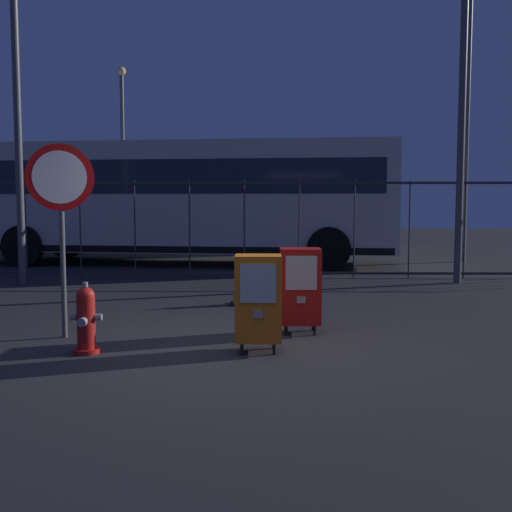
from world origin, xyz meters
TOP-DOWN VIEW (x-y plane):
  - ground_plane at (0.00, 0.00)m, footprint 60.00×60.00m
  - fire_hydrant at (-1.45, -0.15)m, footprint 0.33×0.32m
  - newspaper_box_primary at (0.83, 0.88)m, footprint 0.48×0.42m
  - newspaper_box_secondary at (0.34, -0.05)m, footprint 0.48×0.42m
  - stop_sign at (-1.92, 0.59)m, footprint 0.71×0.31m
  - traffic_cone at (0.06, 2.93)m, footprint 0.36×0.36m
  - fence_barrier at (0.00, 6.26)m, footprint 18.03×0.04m
  - bus_near at (-1.63, 9.26)m, footprint 10.72×3.73m
  - bus_far at (-2.40, 14.11)m, footprint 10.66×3.42m
  - street_light_near_left at (5.60, 9.77)m, footprint 0.32×0.32m
  - street_light_near_right at (-4.22, 5.31)m, footprint 0.32×0.32m
  - street_light_far_left at (-4.64, 15.96)m, footprint 0.32×0.32m
  - street_light_far_right at (4.15, 5.53)m, footprint 0.32×0.32m

SIDE VIEW (x-z plane):
  - ground_plane at x=0.00m, z-range 0.00..0.00m
  - traffic_cone at x=0.06m, z-range -0.01..0.52m
  - fire_hydrant at x=-1.45m, z-range -0.02..0.72m
  - newspaper_box_primary at x=0.83m, z-range 0.06..1.08m
  - newspaper_box_secondary at x=0.34m, z-range 0.06..1.08m
  - fence_barrier at x=0.00m, z-range 0.02..2.02m
  - stop_sign at x=-1.92m, z-range 0.49..2.72m
  - bus_near at x=-1.63m, z-range 0.21..3.21m
  - bus_far at x=-2.40m, z-range 0.21..3.21m
  - street_light_far_left at x=-4.64m, z-range 0.55..6.86m
  - street_light_near_right at x=-4.22m, z-range 0.56..7.61m
  - street_light_far_right at x=4.15m, z-range 0.58..8.74m
  - street_light_near_left at x=5.60m, z-range 0.58..8.77m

